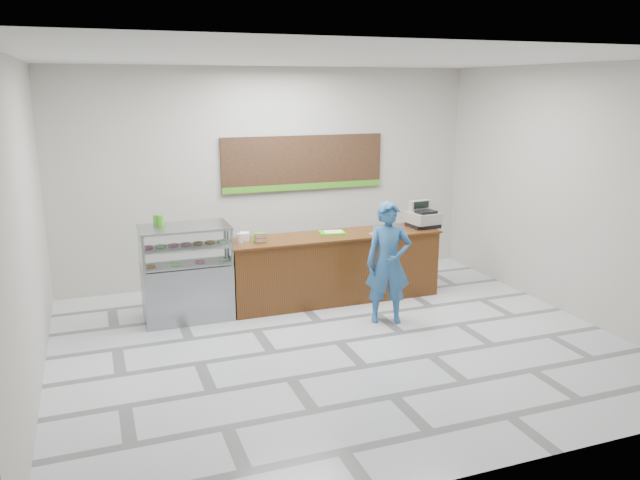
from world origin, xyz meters
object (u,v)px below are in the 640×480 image
object	(u,v)px
display_case	(186,272)
cash_register	(423,217)
sales_counter	(334,267)
customer	(388,263)
serving_tray	(332,232)

from	to	relation	value
display_case	cash_register	xyz separation A→B (m)	(3.72, 0.01, 0.51)
sales_counter	cash_register	distance (m)	1.64
sales_counter	cash_register	bearing A→B (deg)	0.52
sales_counter	cash_register	world-z (taller)	cash_register
customer	sales_counter	bearing A→B (deg)	128.46
cash_register	serving_tray	xyz separation A→B (m)	(-1.50, 0.09, -0.14)
sales_counter	display_case	xyz separation A→B (m)	(-2.22, -0.00, 0.16)
sales_counter	customer	world-z (taller)	customer
cash_register	customer	world-z (taller)	customer
customer	display_case	bearing A→B (deg)	177.44
cash_register	customer	size ratio (longest dim) A/B	0.29
sales_counter	customer	size ratio (longest dim) A/B	1.93
serving_tray	customer	size ratio (longest dim) A/B	0.25
cash_register	serving_tray	size ratio (longest dim) A/B	1.16
serving_tray	display_case	bearing A→B (deg)	-166.99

